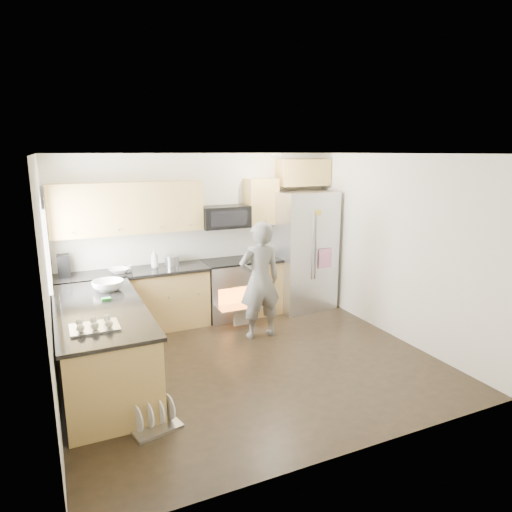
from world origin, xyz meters
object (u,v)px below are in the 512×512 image
stove_range (228,276)px  dish_rack (154,420)px  person (260,280)px  refrigerator (302,250)px

stove_range → dish_rack: 3.18m
stove_range → dish_rack: size_ratio=3.35×
stove_range → person: stove_range is taller
stove_range → person: size_ratio=1.06×
refrigerator → stove_range: bearing=172.1°
person → stove_range: bearing=-81.4°
person → refrigerator: bearing=-142.0°
stove_range → refrigerator: 1.36m
refrigerator → person: bearing=-148.3°
person → dish_rack: 2.60m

